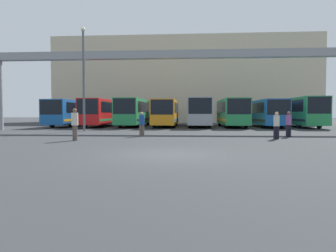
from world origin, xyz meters
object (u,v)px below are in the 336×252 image
object	(u,v)px
pedestrian_far_center	(289,123)
bus_slot_7	(298,111)
pedestrian_near_right	(75,124)
bus_slot_6	(265,112)
pedestrian_mid_right	(276,125)
lamp_post	(84,75)
bus_slot_2	(135,111)
bus_slot_3	(166,112)
bus_slot_1	(102,111)
bus_slot_0	(73,112)
bus_slot_4	(198,111)
bus_slot_5	(232,111)
pedestrian_near_center	(142,123)

from	to	relation	value
pedestrian_far_center	bus_slot_7	bearing A→B (deg)	63.85
bus_slot_7	pedestrian_near_right	xyz separation A→B (m)	(-19.24, -18.66, -0.91)
bus_slot_6	pedestrian_mid_right	size ratio (longest dim) A/B	6.53
bus_slot_6	lamp_post	distance (m)	20.70
bus_slot_2	bus_slot_3	world-z (taller)	bus_slot_2
bus_slot_3	lamp_post	xyz separation A→B (m)	(-6.52, -9.94, 3.14)
bus_slot_7	pedestrian_mid_right	distance (m)	18.38
bus_slot_3	bus_slot_6	bearing A→B (deg)	-1.56
bus_slot_1	pedestrian_mid_right	bearing A→B (deg)	-46.39
bus_slot_2	pedestrian_near_right	world-z (taller)	bus_slot_2
bus_slot_0	bus_slot_4	world-z (taller)	bus_slot_4
bus_slot_7	bus_slot_1	bearing A→B (deg)	-179.28
bus_slot_5	lamp_post	size ratio (longest dim) A/B	1.12
bus_slot_7	pedestrian_near_center	xyz separation A→B (m)	(-15.85, -15.30, -1.01)
bus_slot_2	bus_slot_7	distance (m)	19.22
bus_slot_6	bus_slot_5	bearing A→B (deg)	-174.83
bus_slot_0	bus_slot_1	xyz separation A→B (m)	(3.84, -0.65, 0.05)
bus_slot_2	pedestrian_near_right	bearing A→B (deg)	-90.10
pedestrian_near_right	pedestrian_far_center	xyz separation A→B (m)	(13.27, 3.55, -0.09)
bus_slot_2	pedestrian_near_center	world-z (taller)	bus_slot_2
bus_slot_4	pedestrian_far_center	distance (m)	16.35
bus_slot_1	pedestrian_near_right	size ratio (longest dim) A/B	5.66
bus_slot_2	bus_slot_6	size ratio (longest dim) A/B	1.13
bus_slot_1	lamp_post	bearing A→B (deg)	-82.99
bus_slot_3	bus_slot_4	size ratio (longest dim) A/B	0.99
bus_slot_0	bus_slot_5	bearing A→B (deg)	-2.44
bus_slot_4	pedestrian_mid_right	world-z (taller)	bus_slot_4
bus_slot_2	pedestrian_mid_right	bearing A→B (deg)	-55.64
lamp_post	bus_slot_5	bearing A→B (deg)	33.16
bus_slot_6	bus_slot_4	bearing A→B (deg)	177.32
bus_slot_1	bus_slot_7	world-z (taller)	bus_slot_7
bus_slot_4	pedestrian_near_center	size ratio (longest dim) A/B	6.93
bus_slot_6	bus_slot_1	bearing A→B (deg)	-179.48
pedestrian_near_center	lamp_post	xyz separation A→B (m)	(-6.04, 5.55, 4.02)
bus_slot_0	pedestrian_near_right	size ratio (longest dim) A/B	6.35
bus_slot_3	bus_slot_5	size ratio (longest dim) A/B	1.13
bus_slot_4	lamp_post	xyz separation A→B (m)	(-10.36, -9.99, 3.05)
bus_slot_3	pedestrian_mid_right	size ratio (longest dim) A/B	6.90
pedestrian_mid_right	pedestrian_far_center	bearing A→B (deg)	-105.25
pedestrian_near_right	pedestrian_far_center	size ratio (longest dim) A/B	1.10
bus_slot_2	bus_slot_6	distance (m)	15.38
bus_slot_1	bus_slot_6	bearing A→B (deg)	0.52
bus_slot_6	bus_slot_2	bearing A→B (deg)	177.30
bus_slot_0	pedestrian_mid_right	world-z (taller)	bus_slot_0
bus_slot_1	pedestrian_near_right	xyz separation A→B (m)	(3.81, -18.37, -0.83)
bus_slot_1	pedestrian_far_center	distance (m)	22.62
bus_slot_0	pedestrian_near_right	world-z (taller)	bus_slot_0
bus_slot_0	pedestrian_mid_right	size ratio (longest dim) A/B	7.09
bus_slot_1	pedestrian_mid_right	distance (m)	22.90
bus_slot_2	bus_slot_5	world-z (taller)	bus_slot_2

